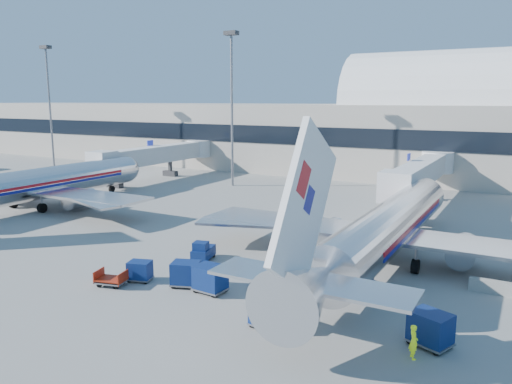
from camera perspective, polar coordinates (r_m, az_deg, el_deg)
The scene contains 19 objects.
ground at distance 40.87m, azimuth -1.06°, elevation -7.81°, with size 260.00×260.00×0.00m, color gray.
terminal at distance 95.57m, azimuth 8.91°, elevation 7.18°, with size 170.00×28.15×21.00m.
airliner_main at distance 40.43m, azimuth 14.62°, elevation -4.04°, with size 32.00×37.26×12.07m.
airliner_mid at distance 64.84m, azimuth -24.11°, elevation 0.78°, with size 32.00×37.26×12.07m.
jetbridge_near at distance 66.02m, azimuth 18.49°, elevation 2.19°, with size 4.40×27.50×6.25m.
jetbridge_mid at distance 84.44m, azimuth -10.77°, elevation 4.25°, with size 4.40×27.50×6.25m.
mast_far_west at distance 101.84m, azimuth -22.62°, elevation 10.80°, with size 2.00×1.20×22.60m.
mast_west at distance 74.86m, azimuth -2.79°, elevation 11.98°, with size 2.00×1.20×22.60m.
barrier_near at distance 37.63m, azimuth 25.45°, elevation -9.78°, with size 3.00×0.55×0.90m, color #9E9E96.
tug_lead at distance 34.85m, azimuth 1.06°, elevation -10.04°, with size 2.09×1.09×1.34m.
tug_right at distance 34.93m, azimuth 11.66°, elevation -9.98°, with size 2.81×2.31×1.64m.
tug_left at distance 40.84m, azimuth -6.11°, elevation -6.76°, with size 1.89×2.80×1.67m.
cart_train_a at distance 34.24m, azimuth -5.25°, elevation -9.78°, with size 2.22×1.76×1.86m.
cart_train_b at distance 35.50m, azimuth -8.02°, elevation -9.20°, with size 2.39×2.10×1.76m.
cart_train_c at distance 37.15m, azimuth -13.13°, elevation -8.73°, with size 1.96×1.70×1.46m.
cart_solo_near at distance 29.22m, azimuth 1.23°, elevation -13.73°, with size 2.02×1.68×1.59m.
cart_solo_far at distance 28.71m, azimuth 19.32°, elevation -14.50°, with size 2.54×2.26×1.85m.
cart_open_red at distance 36.87m, azimuth -16.18°, elevation -9.68°, with size 2.28×1.85×0.54m.
ramp_worker at distance 27.27m, azimuth 17.56°, elevation -16.00°, with size 0.65×0.43×1.79m, color #9DD616.
Camera 1 is at (19.59, -33.50, 12.84)m, focal length 35.00 mm.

